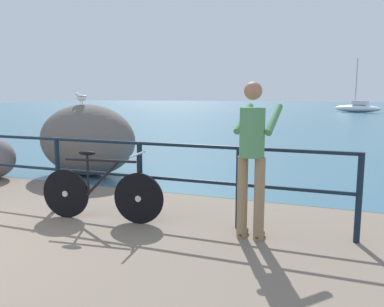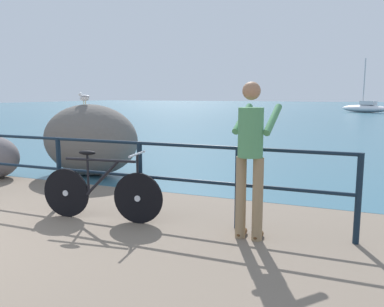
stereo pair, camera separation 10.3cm
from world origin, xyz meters
TOP-DOWN VIEW (x-y plane):
  - ground_plane at (0.00, 20.00)m, footprint 120.00×120.00m
  - sea_surface at (0.00, 48.46)m, footprint 120.00×90.00m
  - promenade_railing at (0.00, 2.17)m, footprint 9.60×0.07m
  - bicycle at (1.66, 1.82)m, footprint 1.69×0.48m
  - person_at_railing at (3.62, 1.89)m, footprint 0.48×0.65m
  - breakwater_boulder_main at (-0.27, 4.21)m, footprint 2.10×1.34m
  - seagull at (-0.35, 4.18)m, footprint 0.34×0.18m
  - sailboat at (5.78, 37.22)m, footprint 4.50×3.20m

SIDE VIEW (x-z plane):
  - ground_plane at x=0.00m, z-range -0.10..0.00m
  - sea_surface at x=0.00m, z-range 0.00..0.01m
  - bicycle at x=1.66m, z-range -0.07..0.85m
  - sailboat at x=5.78m, z-range -2.03..2.87m
  - promenade_railing at x=0.00m, z-range 0.13..1.15m
  - breakwater_boulder_main at x=-0.27m, z-range 0.00..1.45m
  - person_at_railing at x=3.62m, z-range 0.10..1.88m
  - seagull at x=-0.35m, z-range 1.47..1.70m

